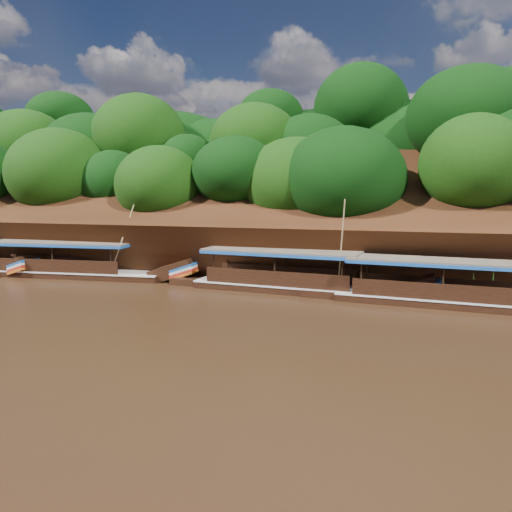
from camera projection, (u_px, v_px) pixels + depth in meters
The scene contains 6 objects.
ground at pixel (212, 321), 22.99m from camera, with size 160.00×160.00×0.00m, color black.
riverbank at pixel (309, 237), 44.27m from camera, with size 120.00×30.06×19.40m.
boat_0 at pixel (475, 298), 25.55m from camera, with size 15.03×3.81×6.52m.
boat_1 at pixel (304, 284), 29.37m from camera, with size 14.47×3.34×6.00m.
boat_2 at pixel (83, 270), 34.61m from camera, with size 15.87×3.61×5.61m.
reeds at pixel (228, 270), 32.76m from camera, with size 48.75×2.46×1.85m.
Camera 1 is at (8.58, -20.79, 5.97)m, focal length 35.00 mm.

